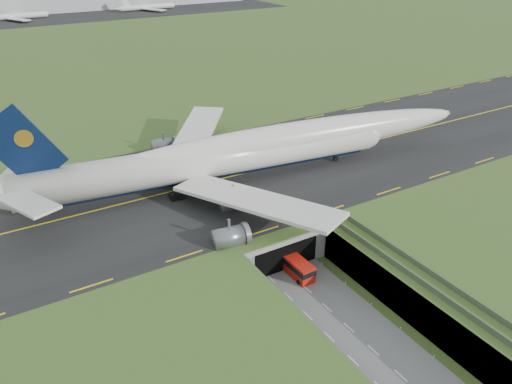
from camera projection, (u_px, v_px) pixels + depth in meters
ground at (315, 297)px, 76.53m from camera, size 900.00×900.00×0.00m
airfield_deck at (316, 282)px, 75.15m from camera, size 800.00×800.00×6.00m
trench_road at (346, 326)px, 70.77m from camera, size 12.00×75.00×0.20m
taxiway at (216, 180)px, 98.88m from camera, size 800.00×44.00×0.18m
tunnel_portal at (259, 229)px, 87.74m from camera, size 17.00×22.30×6.00m
guideway at (474, 319)px, 64.50m from camera, size 3.00×53.00×7.05m
jumbo_jet at (245, 152)px, 97.22m from camera, size 100.21×63.05×21.02m
shuttle_tram at (297, 267)px, 80.83m from camera, size 2.85×7.10×2.89m
cargo_terminal at (16, 0)px, 298.34m from camera, size 320.00×67.00×15.60m
distant_hills at (78, 2)px, 435.40m from camera, size 700.00×91.00×60.00m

